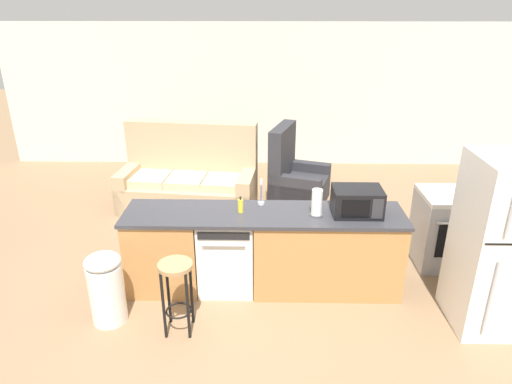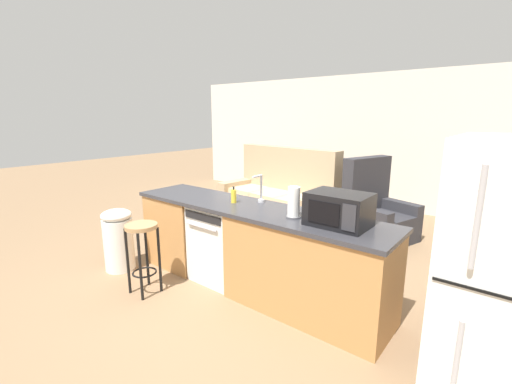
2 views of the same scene
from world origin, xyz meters
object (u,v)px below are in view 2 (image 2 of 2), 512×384
object	(u,v)px
paper_towel_roll	(294,203)
bar_stool	(142,244)
trash_bin	(118,239)
armchair	(375,215)
couch	(280,199)
dishwasher	(223,242)
microwave	(339,209)
soap_bottle	(234,196)

from	to	relation	value
paper_towel_roll	bar_stool	world-z (taller)	paper_towel_roll
trash_bin	armchair	distance (m)	3.57
paper_towel_roll	couch	distance (m)	2.83
paper_towel_roll	bar_stool	distance (m)	1.60
dishwasher	trash_bin	world-z (taller)	dishwasher
dishwasher	armchair	xyz separation A→B (m)	(0.86, 2.35, -0.07)
microwave	armchair	bearing A→B (deg)	101.88
microwave	paper_towel_roll	xyz separation A→B (m)	(-0.42, -0.04, -0.00)
soap_bottle	trash_bin	world-z (taller)	soap_bottle
trash_bin	couch	distance (m)	2.79
bar_stool	trash_bin	size ratio (longest dim) A/B	1.00
dishwasher	couch	bearing A→B (deg)	108.91
paper_towel_roll	couch	size ratio (longest dim) A/B	0.14
paper_towel_roll	trash_bin	bearing A→B (deg)	-164.45
dishwasher	bar_stool	distance (m)	0.86
paper_towel_roll	couch	world-z (taller)	couch
microwave	trash_bin	xyz separation A→B (m)	(-2.48, -0.62, -0.66)
paper_towel_roll	soap_bottle	size ratio (longest dim) A/B	1.60
microwave	armchair	xyz separation A→B (m)	(-0.49, 2.35, -0.69)
armchair	couch	bearing A→B (deg)	-172.99
soap_bottle	couch	bearing A→B (deg)	112.69
soap_bottle	paper_towel_roll	bearing A→B (deg)	-4.18
microwave	bar_stool	bearing A→B (deg)	-156.86
paper_towel_roll	couch	xyz separation A→B (m)	(-1.68, 2.19, -0.64)
soap_bottle	trash_bin	xyz separation A→B (m)	(-1.28, -0.63, -0.59)
bar_stool	paper_towel_roll	bearing A→B (deg)	27.86
bar_stool	trash_bin	world-z (taller)	same
dishwasher	armchair	size ratio (longest dim) A/B	0.70
dishwasher	bar_stool	xyz separation A→B (m)	(-0.40, -0.75, 0.11)
microwave	bar_stool	distance (m)	1.98
bar_stool	armchair	bearing A→B (deg)	67.80
paper_towel_roll	soap_bottle	bearing A→B (deg)	175.82
soap_bottle	dishwasher	bearing A→B (deg)	-174.89
soap_bottle	bar_stool	world-z (taller)	soap_bottle
soap_bottle	bar_stool	bearing A→B (deg)	-126.09
couch	armchair	xyz separation A→B (m)	(1.60, 0.20, -0.04)
couch	armchair	size ratio (longest dim) A/B	1.74
dishwasher	paper_towel_roll	distance (m)	1.12
bar_stool	trash_bin	xyz separation A→B (m)	(-0.72, 0.14, -0.16)
soap_bottle	couch	distance (m)	2.39
soap_bottle	trash_bin	bearing A→B (deg)	-153.74
armchair	soap_bottle	bearing A→B (deg)	-106.84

